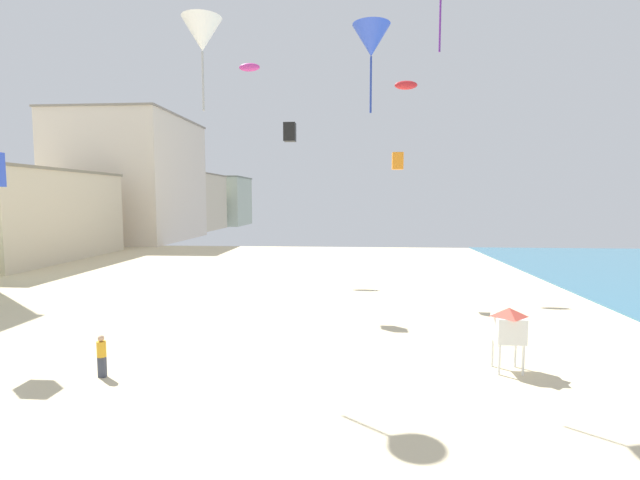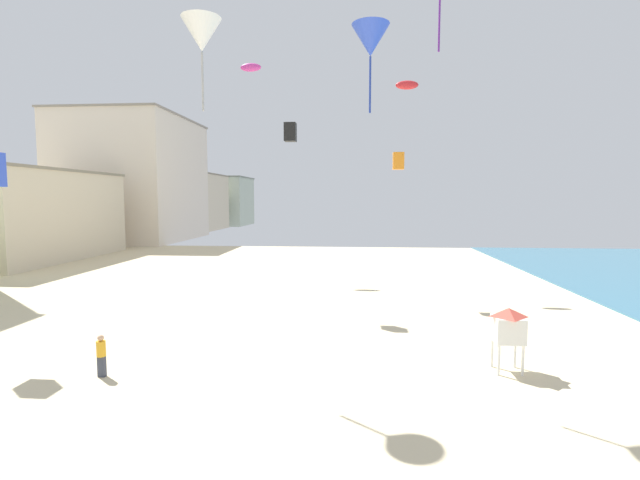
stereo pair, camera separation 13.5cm
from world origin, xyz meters
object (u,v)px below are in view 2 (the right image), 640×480
(kite_magenta_parafoil, at_px, (251,67))
(kite_orange_box, at_px, (398,161))
(kite_blue_delta, at_px, (371,41))
(kite_white_delta, at_px, (202,35))
(lifeguard_stand, at_px, (508,326))
(kite_black_box, at_px, (290,132))
(kite_red_parafoil, at_px, (407,85))
(kite_flyer, at_px, (101,353))

(kite_magenta_parafoil, height_order, kite_orange_box, kite_magenta_parafoil)
(kite_orange_box, bearing_deg, kite_blue_delta, -99.76)
(kite_white_delta, xyz_separation_m, kite_magenta_parafoil, (-3.55, 24.01, 5.41))
(lifeguard_stand, height_order, kite_magenta_parafoil, kite_magenta_parafoil)
(kite_orange_box, relative_size, kite_black_box, 0.99)
(kite_white_delta, distance_m, kite_magenta_parafoil, 24.86)
(kite_red_parafoil, bearing_deg, kite_flyer, -123.88)
(kite_blue_delta, height_order, kite_black_box, kite_blue_delta)
(kite_blue_delta, xyz_separation_m, kite_orange_box, (2.25, 13.08, -3.56))
(kite_white_delta, xyz_separation_m, kite_blue_delta, (6.78, -0.28, -0.50))
(kite_magenta_parafoil, bearing_deg, kite_orange_box, -41.73)
(kite_white_delta, bearing_deg, kite_magenta_parafoil, 98.40)
(kite_white_delta, relative_size, kite_blue_delta, 1.10)
(kite_blue_delta, xyz_separation_m, kite_red_parafoil, (3.22, 17.89, 2.53))
(lifeguard_stand, bearing_deg, kite_red_parafoil, 93.52)
(lifeguard_stand, height_order, kite_white_delta, kite_white_delta)
(kite_orange_box, xyz_separation_m, kite_black_box, (-6.92, -2.62, 1.61))
(kite_white_delta, xyz_separation_m, kite_orange_box, (9.02, 12.80, -4.06))
(kite_magenta_parafoil, relative_size, kite_red_parafoil, 1.12)
(kite_flyer, height_order, kite_black_box, kite_black_box)
(kite_white_delta, relative_size, kite_red_parafoil, 2.13)
(kite_blue_delta, xyz_separation_m, kite_black_box, (-4.67, 10.46, -1.95))
(lifeguard_stand, bearing_deg, kite_white_delta, 173.98)
(kite_white_delta, relative_size, kite_orange_box, 3.25)
(kite_black_box, bearing_deg, kite_red_parafoil, 43.26)
(kite_orange_box, bearing_deg, lifeguard_stand, -76.37)
(kite_magenta_parafoil, xyz_separation_m, kite_orange_box, (12.57, -11.21, -9.46))
(kite_red_parafoil, bearing_deg, kite_magenta_parafoil, 154.72)
(lifeguard_stand, distance_m, kite_orange_box, 15.63)
(kite_magenta_parafoil, xyz_separation_m, kite_black_box, (5.65, -13.83, -7.85))
(kite_magenta_parafoil, bearing_deg, kite_black_box, -67.78)
(kite_magenta_parafoil, height_order, kite_black_box, kite_magenta_parafoil)
(kite_black_box, bearing_deg, lifeguard_stand, -46.51)
(kite_red_parafoil, relative_size, kite_orange_box, 1.53)
(kite_flyer, bearing_deg, kite_black_box, -11.85)
(kite_white_delta, bearing_deg, lifeguard_stand, -2.45)
(lifeguard_stand, bearing_deg, kite_orange_box, 100.06)
(lifeguard_stand, xyz_separation_m, kite_red_parafoil, (-2.26, 18.14, 13.59))
(kite_blue_delta, relative_size, kite_orange_box, 2.96)
(kite_flyer, bearing_deg, kite_blue_delta, -66.58)
(kite_red_parafoil, xyz_separation_m, kite_orange_box, (-0.97, -4.81, -6.09))
(kite_blue_delta, distance_m, kite_orange_box, 13.74)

